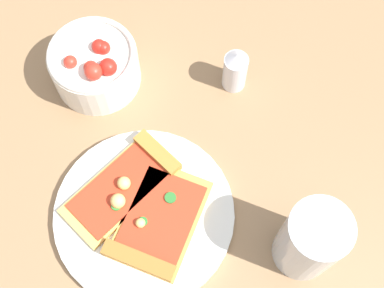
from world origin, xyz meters
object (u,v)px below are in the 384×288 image
at_px(plate, 144,214).
at_px(salad_bowl, 95,65).
at_px(pepper_shaker, 235,70).
at_px(pizza_slice_near, 127,183).
at_px(pizza_slice_far, 155,226).
at_px(soda_glass, 310,242).

relative_size(plate, salad_bowl, 1.89).
bearing_deg(pepper_shaker, pizza_slice_near, -106.21).
xyz_separation_m(pizza_slice_far, pepper_shaker, (0.00, 0.25, 0.02)).
relative_size(pizza_slice_near, pepper_shaker, 2.30).
distance_m(plate, salad_bowl, 0.23).
relative_size(pizza_slice_near, pizza_slice_far, 1.17).
xyz_separation_m(pizza_slice_near, salad_bowl, (-0.12, 0.13, 0.02)).
distance_m(salad_bowl, soda_glass, 0.38).
distance_m(salad_bowl, pepper_shaker, 0.20).
bearing_deg(pepper_shaker, salad_bowl, -156.26).
distance_m(pizza_slice_far, soda_glass, 0.20).
bearing_deg(salad_bowl, plate, -44.62).
bearing_deg(plate, pizza_slice_far, -24.91).
height_order(pizza_slice_far, pepper_shaker, pepper_shaker).
bearing_deg(plate, salad_bowl, 135.38).
distance_m(pizza_slice_far, pepper_shaker, 0.25).
distance_m(plate, soda_glass, 0.22).
distance_m(pizza_slice_near, salad_bowl, 0.18).
bearing_deg(pepper_shaker, plate, -95.69).
distance_m(plate, pepper_shaker, 0.24).
xyz_separation_m(pizza_slice_near, pepper_shaker, (0.06, 0.21, 0.02)).
bearing_deg(soda_glass, pizza_slice_near, -175.13).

